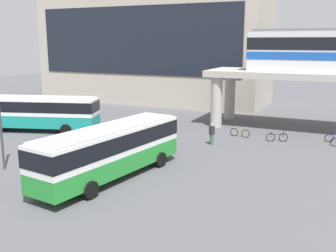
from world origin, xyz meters
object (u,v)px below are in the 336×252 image
Objects in this scene: bus_secondary at (38,110)px; bicycle_orange at (240,133)px; pedestrian_by_bike_rack at (212,135)px; station_building at (154,46)px; bicycle_blue at (336,138)px; bus_main at (111,147)px; bicycle_black at (277,137)px; pedestrian_at_kerb at (140,131)px.

bus_secondary is 18.54m from bicycle_orange.
pedestrian_by_bike_rack is (16.20, 2.05, -1.17)m from bus_secondary.
station_building is 24.38m from bicycle_orange.
station_building reaches higher than pedestrian_by_bike_rack.
bicycle_blue is at bearing 10.71° from bicycle_orange.
bus_main is at bearing -128.24° from bicycle_blue.
station_building reaches higher than bus_secondary.
bus_secondary reaches higher than bicycle_orange.
bicycle_orange is at bearing 69.21° from pedestrian_by_bike_rack.
bus_secondary is at bearing -162.14° from bicycle_orange.
bicycle_blue is 1.01× the size of bicycle_black.
station_building is 18.33× the size of bicycle_black.
station_building is 17.31× the size of bicycle_orange.
station_building is 18.08× the size of bicycle_blue.
pedestrian_by_bike_rack is at bearing -52.48° from station_building.
pedestrian_at_kerb is (-2.94, 8.92, -1.12)m from bus_main.
bus_main reaches higher than bicycle_blue.
station_building reaches higher than bicycle_orange.
pedestrian_at_kerb is at bearing 3.98° from bus_secondary.
bicycle_black is at bearing 14.35° from bus_secondary.
station_building is 24.15m from pedestrian_at_kerb.
pedestrian_by_bike_rack reaches higher than bicycle_black.
bicycle_orange is at bearing 174.11° from bicycle_black.
bicycle_orange is (-3.25, 0.33, 0.00)m from bicycle_black.
pedestrian_at_kerb reaches higher than bicycle_orange.
pedestrian_at_kerb is 1.05× the size of pedestrian_by_bike_rack.
bus_secondary is (-13.22, 8.20, 0.00)m from bus_main.
bicycle_blue is 16.33m from pedestrian_at_kerb.
bus_secondary is 21.56m from bicycle_black.
station_building is 29.42m from bicycle_blue.
bus_secondary is 16.37m from pedestrian_by_bike_rack.
bicycle_blue is at bearing 29.16° from pedestrian_by_bike_rack.
station_building reaches higher than pedestrian_at_kerb.
bicycle_blue is (25.30, 7.12, -1.63)m from bus_secondary.
bicycle_black is at bearing -158.14° from bicycle_blue.
station_building reaches higher than bicycle_black.
bicycle_black is (20.83, 5.33, -1.63)m from bus_secondary.
bus_secondary is (-0.92, -21.95, -5.54)m from station_building.
bus_secondary reaches higher than pedestrian_at_kerb.
bicycle_orange is 0.98× the size of pedestrian_at_kerb.
bicycle_black is 0.94× the size of bicycle_orange.
bus_main is 6.33× the size of bicycle_orange.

